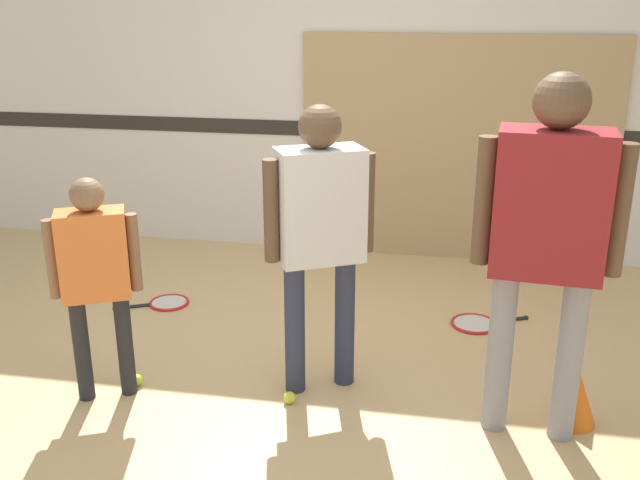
{
  "coord_description": "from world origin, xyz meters",
  "views": [
    {
      "loc": [
        0.72,
        -3.47,
        2.05
      ],
      "look_at": [
        0.1,
        -0.05,
        0.85
      ],
      "focal_mm": 40.0,
      "sensor_mm": 36.0,
      "label": 1
    }
  ],
  "objects_px": {
    "person_student_right": "(548,223)",
    "racket_second_spare": "(166,303)",
    "racket_spare_on_floor": "(477,323)",
    "tennis_ball_by_spare_racket": "(500,333)",
    "tennis_ball_near_instructor": "(290,398)",
    "person_student_left": "(95,266)",
    "tennis_ball_stray_left": "(341,303)",
    "person_instructor": "(320,220)",
    "tennis_ball_stray_right": "(137,380)",
    "training_cone": "(575,395)"
  },
  "relations": [
    {
      "from": "racket_second_spare",
      "to": "tennis_ball_by_spare_racket",
      "type": "distance_m",
      "value": 2.28
    },
    {
      "from": "person_student_right",
      "to": "tennis_ball_stray_left",
      "type": "height_order",
      "value": "person_student_right"
    },
    {
      "from": "racket_spare_on_floor",
      "to": "tennis_ball_by_spare_racket",
      "type": "distance_m",
      "value": 0.22
    },
    {
      "from": "person_student_right",
      "to": "racket_second_spare",
      "type": "distance_m",
      "value": 2.82
    },
    {
      "from": "person_instructor",
      "to": "tennis_ball_near_instructor",
      "type": "bearing_deg",
      "value": -148.18
    },
    {
      "from": "racket_second_spare",
      "to": "training_cone",
      "type": "height_order",
      "value": "training_cone"
    },
    {
      "from": "racket_second_spare",
      "to": "tennis_ball_near_instructor",
      "type": "relative_size",
      "value": 8.08
    },
    {
      "from": "person_instructor",
      "to": "racket_second_spare",
      "type": "height_order",
      "value": "person_instructor"
    },
    {
      "from": "person_instructor",
      "to": "tennis_ball_stray_right",
      "type": "relative_size",
      "value": 23.51
    },
    {
      "from": "person_student_right",
      "to": "racket_spare_on_floor",
      "type": "distance_m",
      "value": 1.61
    },
    {
      "from": "person_student_left",
      "to": "tennis_ball_stray_right",
      "type": "xyz_separation_m",
      "value": [
        0.11,
        0.12,
        -0.71
      ]
    },
    {
      "from": "tennis_ball_near_instructor",
      "to": "person_student_left",
      "type": "bearing_deg",
      "value": -174.47
    },
    {
      "from": "person_student_right",
      "to": "tennis_ball_stray_right",
      "type": "distance_m",
      "value": 2.34
    },
    {
      "from": "racket_second_spare",
      "to": "person_student_left",
      "type": "bearing_deg",
      "value": 70.27
    },
    {
      "from": "person_student_right",
      "to": "racket_second_spare",
      "type": "xyz_separation_m",
      "value": [
        -2.35,
        1.13,
        -1.07
      ]
    },
    {
      "from": "person_instructor",
      "to": "tennis_ball_stray_right",
      "type": "xyz_separation_m",
      "value": [
        -1.0,
        -0.19,
        -0.93
      ]
    },
    {
      "from": "racket_second_spare",
      "to": "person_student_right",
      "type": "bearing_deg",
      "value": 127.29
    },
    {
      "from": "tennis_ball_by_spare_racket",
      "to": "training_cone",
      "type": "height_order",
      "value": "training_cone"
    },
    {
      "from": "person_student_left",
      "to": "tennis_ball_stray_right",
      "type": "bearing_deg",
      "value": 22.43
    },
    {
      "from": "person_student_right",
      "to": "tennis_ball_by_spare_racket",
      "type": "bearing_deg",
      "value": -80.71
    },
    {
      "from": "tennis_ball_near_instructor",
      "to": "racket_second_spare",
      "type": "bearing_deg",
      "value": 136.07
    },
    {
      "from": "person_student_right",
      "to": "tennis_ball_stray_left",
      "type": "bearing_deg",
      "value": -43.65
    },
    {
      "from": "tennis_ball_by_spare_racket",
      "to": "person_student_right",
      "type": "bearing_deg",
      "value": -85.96
    },
    {
      "from": "person_student_right",
      "to": "tennis_ball_stray_right",
      "type": "relative_size",
      "value": 26.54
    },
    {
      "from": "tennis_ball_stray_right",
      "to": "racket_second_spare",
      "type": "bearing_deg",
      "value": 103.88
    },
    {
      "from": "racket_spare_on_floor",
      "to": "tennis_ball_stray_left",
      "type": "distance_m",
      "value": 0.93
    },
    {
      "from": "person_student_right",
      "to": "tennis_ball_stray_left",
      "type": "xyz_separation_m",
      "value": [
        -1.13,
        1.29,
        -1.05
      ]
    },
    {
      "from": "tennis_ball_stray_right",
      "to": "training_cone",
      "type": "xyz_separation_m",
      "value": [
        2.32,
        0.06,
        0.12
      ]
    },
    {
      "from": "person_student_right",
      "to": "racket_spare_on_floor",
      "type": "xyz_separation_m",
      "value": [
        -0.21,
        1.19,
        -1.07
      ]
    },
    {
      "from": "tennis_ball_near_instructor",
      "to": "training_cone",
      "type": "distance_m",
      "value": 1.46
    },
    {
      "from": "tennis_ball_stray_left",
      "to": "training_cone",
      "type": "xyz_separation_m",
      "value": [
        1.37,
        -1.18,
        0.12
      ]
    },
    {
      "from": "tennis_ball_by_spare_racket",
      "to": "tennis_ball_stray_right",
      "type": "bearing_deg",
      "value": -154.56
    },
    {
      "from": "tennis_ball_stray_right",
      "to": "training_cone",
      "type": "relative_size",
      "value": 0.21
    },
    {
      "from": "person_instructor",
      "to": "racket_spare_on_floor",
      "type": "bearing_deg",
      "value": 19.23
    },
    {
      "from": "person_student_left",
      "to": "tennis_ball_stray_left",
      "type": "height_order",
      "value": "person_student_left"
    },
    {
      "from": "person_instructor",
      "to": "racket_spare_on_floor",
      "type": "height_order",
      "value": "person_instructor"
    },
    {
      "from": "person_student_left",
      "to": "person_student_right",
      "type": "height_order",
      "value": "person_student_right"
    },
    {
      "from": "racket_spare_on_floor",
      "to": "tennis_ball_stray_right",
      "type": "height_order",
      "value": "tennis_ball_stray_right"
    },
    {
      "from": "racket_second_spare",
      "to": "tennis_ball_stray_right",
      "type": "height_order",
      "value": "tennis_ball_stray_right"
    },
    {
      "from": "tennis_ball_by_spare_racket",
      "to": "tennis_ball_stray_right",
      "type": "height_order",
      "value": "same"
    },
    {
      "from": "person_instructor",
      "to": "tennis_ball_by_spare_racket",
      "type": "distance_m",
      "value": 1.58
    },
    {
      "from": "racket_spare_on_floor",
      "to": "tennis_ball_near_instructor",
      "type": "height_order",
      "value": "tennis_ball_near_instructor"
    },
    {
      "from": "person_student_right",
      "to": "tennis_ball_near_instructor",
      "type": "height_order",
      "value": "person_student_right"
    },
    {
      "from": "tennis_ball_by_spare_racket",
      "to": "tennis_ball_stray_left",
      "type": "relative_size",
      "value": 1.0
    },
    {
      "from": "person_student_right",
      "to": "tennis_ball_stray_right",
      "type": "xyz_separation_m",
      "value": [
        -2.09,
        0.06,
        -1.05
      ]
    },
    {
      "from": "person_student_right",
      "to": "person_instructor",
      "type": "bearing_deg",
      "value": -7.47
    },
    {
      "from": "racket_spare_on_floor",
      "to": "tennis_ball_stray_right",
      "type": "xyz_separation_m",
      "value": [
        -1.88,
        -1.13,
        0.02
      ]
    },
    {
      "from": "person_instructor",
      "to": "tennis_ball_stray_right",
      "type": "height_order",
      "value": "person_instructor"
    },
    {
      "from": "racket_spare_on_floor",
      "to": "tennis_ball_by_spare_racket",
      "type": "relative_size",
      "value": 8.52
    },
    {
      "from": "person_student_right",
      "to": "tennis_ball_stray_right",
      "type": "bearing_deg",
      "value": 3.65
    }
  ]
}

